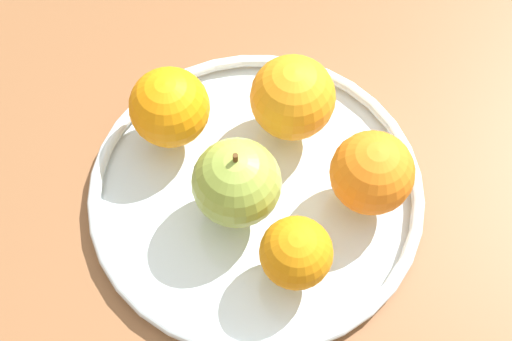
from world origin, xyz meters
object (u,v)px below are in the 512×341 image
object	(u,v)px
orange_front_left	(372,173)
orange_center	(293,98)
fruit_bowl	(256,191)
apple	(237,183)
orange_front_right	(170,107)
orange_back_left	(296,253)

from	to	relation	value
orange_front_left	orange_center	size ratio (longest dim) A/B	0.94
fruit_bowl	apple	bearing A→B (deg)	-72.15
orange_front_right	apple	bearing A→B (deg)	10.11
apple	fruit_bowl	bearing A→B (deg)	107.85
orange_front_right	orange_center	distance (cm)	11.30
orange_front_right	orange_back_left	xyz separation A→B (cm)	(17.65, 3.28, -0.64)
fruit_bowl	orange_front_left	distance (cm)	11.08
orange_back_left	orange_center	distance (cm)	14.95
fruit_bowl	apple	distance (cm)	5.35
fruit_bowl	orange_front_right	size ratio (longest dim) A/B	4.16
orange_front_right	orange_front_left	bearing A→B (deg)	41.04
orange_center	fruit_bowl	bearing A→B (deg)	-53.46
apple	orange_front_right	xyz separation A→B (cm)	(-9.93, -1.77, -0.18)
orange_back_left	orange_center	size ratio (longest dim) A/B	0.78
fruit_bowl	orange_back_left	size ratio (longest dim) A/B	5.02
orange_center	orange_back_left	bearing A→B (deg)	-28.34
orange_front_left	orange_center	bearing A→B (deg)	-167.28
fruit_bowl	orange_center	size ratio (longest dim) A/B	3.91
apple	orange_back_left	xyz separation A→B (cm)	(7.72, 1.50, -0.82)
orange_back_left	orange_center	bearing A→B (deg)	151.66
orange_front_left	orange_back_left	xyz separation A→B (cm)	(3.16, -9.34, -0.62)
apple	orange_back_left	world-z (taller)	apple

